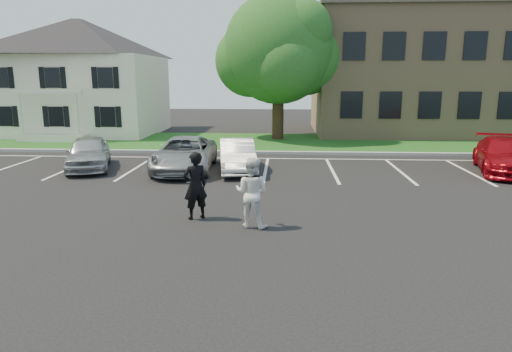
{
  "coord_description": "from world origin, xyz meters",
  "views": [
    {
      "loc": [
        0.71,
        -10.92,
        3.86
      ],
      "look_at": [
        0.0,
        1.0,
        1.25
      ],
      "focal_mm": 32.0,
      "sensor_mm": 36.0,
      "label": 1
    }
  ],
  "objects_px": {
    "office_building": "(477,72)",
    "car_red_compact": "(504,156)",
    "house": "(82,77)",
    "tree": "(280,51)",
    "car_silver_minivan": "(185,154)",
    "car_silver_west": "(89,153)",
    "car_white_sedan": "(237,156)",
    "man_black_suit": "(195,186)",
    "man_white_shirt": "(252,192)"
  },
  "relations": [
    {
      "from": "office_building",
      "to": "car_red_compact",
      "type": "bearing_deg",
      "value": -106.85
    },
    {
      "from": "house",
      "to": "tree",
      "type": "bearing_deg",
      "value": -10.19
    },
    {
      "from": "house",
      "to": "car_silver_minivan",
      "type": "height_order",
      "value": "house"
    },
    {
      "from": "car_silver_west",
      "to": "car_red_compact",
      "type": "xyz_separation_m",
      "value": [
        17.29,
        0.31,
        0.0
      ]
    },
    {
      "from": "office_building",
      "to": "car_white_sedan",
      "type": "height_order",
      "value": "office_building"
    },
    {
      "from": "office_building",
      "to": "man_black_suit",
      "type": "distance_m",
      "value": 26.33
    },
    {
      "from": "car_white_sedan",
      "to": "car_red_compact",
      "type": "bearing_deg",
      "value": -6.46
    },
    {
      "from": "man_black_suit",
      "to": "man_white_shirt",
      "type": "relative_size",
      "value": 1.02
    },
    {
      "from": "house",
      "to": "car_silver_minivan",
      "type": "xyz_separation_m",
      "value": [
        9.63,
        -12.35,
        -3.13
      ]
    },
    {
      "from": "man_black_suit",
      "to": "car_white_sedan",
      "type": "height_order",
      "value": "man_black_suit"
    },
    {
      "from": "car_silver_minivan",
      "to": "car_silver_west",
      "type": "bearing_deg",
      "value": 175.73
    },
    {
      "from": "car_red_compact",
      "to": "car_silver_minivan",
      "type": "bearing_deg",
      "value": -163.37
    },
    {
      "from": "office_building",
      "to": "man_white_shirt",
      "type": "bearing_deg",
      "value": -123.21
    },
    {
      "from": "car_silver_west",
      "to": "car_silver_minivan",
      "type": "relative_size",
      "value": 0.82
    },
    {
      "from": "man_black_suit",
      "to": "car_red_compact",
      "type": "relative_size",
      "value": 0.39
    },
    {
      "from": "tree",
      "to": "car_silver_minivan",
      "type": "bearing_deg",
      "value": -111.16
    },
    {
      "from": "car_silver_west",
      "to": "office_building",
      "type": "bearing_deg",
      "value": 15.51
    },
    {
      "from": "car_silver_minivan",
      "to": "car_red_compact",
      "type": "bearing_deg",
      "value": -1.15
    },
    {
      "from": "man_black_suit",
      "to": "car_white_sedan",
      "type": "xyz_separation_m",
      "value": [
        0.5,
        6.54,
        -0.28
      ]
    },
    {
      "from": "tree",
      "to": "car_silver_west",
      "type": "bearing_deg",
      "value": -129.11
    },
    {
      "from": "tree",
      "to": "man_black_suit",
      "type": "distance_m",
      "value": 17.19
    },
    {
      "from": "tree",
      "to": "man_black_suit",
      "type": "bearing_deg",
      "value": -97.41
    },
    {
      "from": "tree",
      "to": "car_silver_west",
      "type": "height_order",
      "value": "tree"
    },
    {
      "from": "house",
      "to": "office_building",
      "type": "xyz_separation_m",
      "value": [
        27.0,
        2.02,
        0.33
      ]
    },
    {
      "from": "man_white_shirt",
      "to": "car_silver_west",
      "type": "relative_size",
      "value": 0.45
    },
    {
      "from": "office_building",
      "to": "car_white_sedan",
      "type": "relative_size",
      "value": 5.62
    },
    {
      "from": "car_white_sedan",
      "to": "office_building",
      "type": "bearing_deg",
      "value": 34.86
    },
    {
      "from": "car_silver_west",
      "to": "car_white_sedan",
      "type": "bearing_deg",
      "value": -18.95
    },
    {
      "from": "car_white_sedan",
      "to": "car_red_compact",
      "type": "xyz_separation_m",
      "value": [
        10.94,
        0.41,
        0.04
      ]
    },
    {
      "from": "house",
      "to": "tree",
      "type": "height_order",
      "value": "tree"
    },
    {
      "from": "car_silver_minivan",
      "to": "man_black_suit",
      "type": "bearing_deg",
      "value": -78.35
    },
    {
      "from": "house",
      "to": "car_silver_west",
      "type": "xyz_separation_m",
      "value": [
        5.48,
        -12.25,
        -3.13
      ]
    },
    {
      "from": "tree",
      "to": "office_building",
      "type": "bearing_deg",
      "value": 18.17
    },
    {
      "from": "office_building",
      "to": "tree",
      "type": "height_order",
      "value": "tree"
    },
    {
      "from": "tree",
      "to": "car_silver_west",
      "type": "xyz_separation_m",
      "value": [
        -8.0,
        -9.83,
        -4.65
      ]
    },
    {
      "from": "office_building",
      "to": "tree",
      "type": "relative_size",
      "value": 2.55
    },
    {
      "from": "tree",
      "to": "car_red_compact",
      "type": "distance_m",
      "value": 14.1
    },
    {
      "from": "man_black_suit",
      "to": "car_red_compact",
      "type": "xyz_separation_m",
      "value": [
        11.44,
        6.95,
        -0.24
      ]
    },
    {
      "from": "house",
      "to": "car_white_sedan",
      "type": "bearing_deg",
      "value": -46.25
    },
    {
      "from": "tree",
      "to": "car_red_compact",
      "type": "relative_size",
      "value": 1.82
    },
    {
      "from": "man_white_shirt",
      "to": "car_red_compact",
      "type": "xyz_separation_m",
      "value": [
        9.85,
        7.55,
        -0.23
      ]
    },
    {
      "from": "car_red_compact",
      "to": "car_silver_west",
      "type": "bearing_deg",
      "value": -164.12
    },
    {
      "from": "car_silver_west",
      "to": "car_white_sedan",
      "type": "distance_m",
      "value": 6.35
    },
    {
      "from": "car_silver_minivan",
      "to": "car_white_sedan",
      "type": "height_order",
      "value": "car_silver_minivan"
    },
    {
      "from": "house",
      "to": "tree",
      "type": "xyz_separation_m",
      "value": [
        13.47,
        -2.42,
        1.52
      ]
    },
    {
      "from": "car_white_sedan",
      "to": "car_red_compact",
      "type": "relative_size",
      "value": 0.83
    },
    {
      "from": "tree",
      "to": "man_white_shirt",
      "type": "height_order",
      "value": "tree"
    },
    {
      "from": "tree",
      "to": "man_white_shirt",
      "type": "relative_size",
      "value": 4.75
    },
    {
      "from": "car_red_compact",
      "to": "office_building",
      "type": "bearing_deg",
      "value": 88.01
    },
    {
      "from": "office_building",
      "to": "car_silver_west",
      "type": "height_order",
      "value": "office_building"
    }
  ]
}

